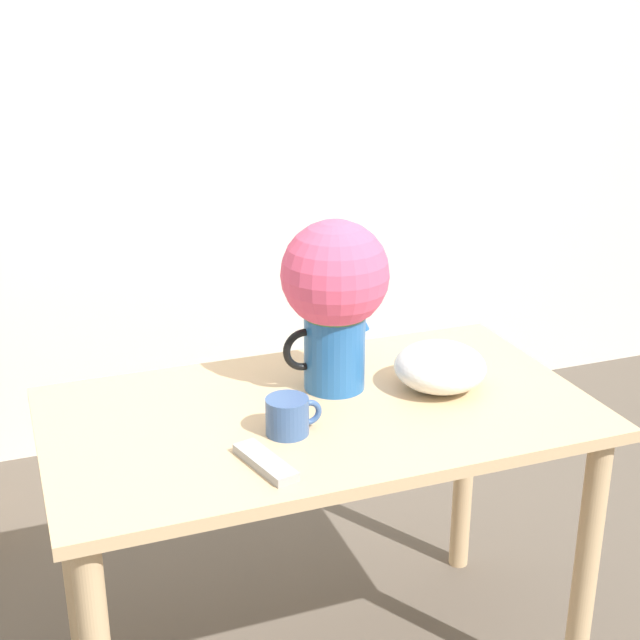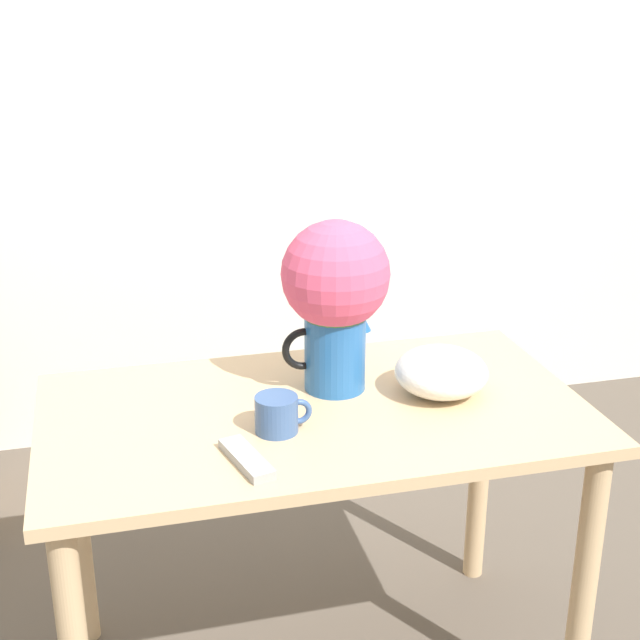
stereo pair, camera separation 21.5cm
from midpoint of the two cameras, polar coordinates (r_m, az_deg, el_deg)
name	(u,v)px [view 2 (the right image)]	position (r m, az deg, el deg)	size (l,w,h in m)	color
wall_back	(227,109)	(3.43, -4.14, 13.28)	(8.00, 0.05, 2.60)	silver
table	(315,455)	(2.19, 2.53, -8.68)	(1.29, 0.72, 0.79)	tan
flower_vase	(335,291)	(2.14, 3.87, 1.79)	(0.27, 0.26, 0.43)	#235B9E
coffee_mug	(278,414)	(2.00, 0.37, -6.11)	(0.13, 0.10, 0.09)	#385689
white_bowl	(441,372)	(2.21, 10.54, -3.34)	(0.23, 0.23, 0.12)	silver
remote_control	(247,459)	(1.89, -1.44, -8.96)	(0.10, 0.19, 0.02)	#999999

